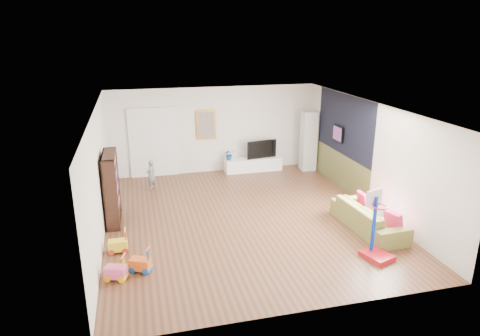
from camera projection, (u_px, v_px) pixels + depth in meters
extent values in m
cube|color=brown|center=(244.00, 218.00, 10.39)|extent=(6.50, 7.50, 0.00)
cube|color=white|center=(244.00, 108.00, 9.56)|extent=(6.50, 7.50, 0.00)
cube|color=silver|center=(214.00, 130.00, 13.44)|extent=(6.50, 0.00, 2.70)
cube|color=white|center=(306.00, 237.00, 6.52)|extent=(6.50, 0.00, 2.70)
cube|color=silver|center=(99.00, 176.00, 9.22)|extent=(0.00, 7.50, 2.70)
cube|color=white|center=(369.00, 155.00, 10.73)|extent=(0.00, 7.50, 2.70)
cube|color=black|center=(344.00, 125.00, 11.86)|extent=(0.01, 3.20, 1.70)
cube|color=brown|center=(341.00, 171.00, 12.28)|extent=(0.01, 3.20, 1.00)
cube|color=white|center=(153.00, 143.00, 13.05)|extent=(1.45, 0.06, 2.10)
cube|color=gold|center=(206.00, 125.00, 13.28)|extent=(0.62, 0.06, 0.92)
cube|color=#7F3F8C|center=(338.00, 134.00, 12.13)|extent=(0.04, 0.56, 0.46)
cube|color=white|center=(253.00, 164.00, 13.80)|extent=(1.84, 0.47, 0.43)
cube|color=silver|center=(308.00, 141.00, 13.71)|extent=(0.47, 0.47, 1.92)
cube|color=#321C14|center=(112.00, 188.00, 9.94)|extent=(0.31, 1.16, 1.69)
imported|color=olive|center=(369.00, 217.00, 9.69)|extent=(0.94, 2.12, 0.61)
cube|color=#B5121E|center=(380.00, 226.00, 8.35)|extent=(0.63, 0.70, 1.40)
cube|color=yellow|center=(118.00, 241.00, 8.71)|extent=(0.38, 0.24, 0.51)
cube|color=#D4581C|center=(140.00, 260.00, 8.01)|extent=(0.44, 0.37, 0.51)
cube|color=#EE5491|center=(115.00, 267.00, 7.75)|extent=(0.44, 0.35, 0.51)
imported|color=slate|center=(151.00, 175.00, 12.11)|extent=(0.38, 0.37, 0.87)
imported|color=black|center=(260.00, 149.00, 13.73)|extent=(1.01, 0.30, 0.58)
imported|color=navy|center=(229.00, 154.00, 13.51)|extent=(0.35, 0.32, 0.35)
cube|color=#C62051|center=(393.00, 221.00, 9.12)|extent=(0.23, 0.43, 0.41)
cube|color=white|center=(376.00, 209.00, 9.69)|extent=(0.20, 0.39, 0.38)
cube|color=#BC133A|center=(363.00, 200.00, 10.23)|extent=(0.10, 0.38, 0.37)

